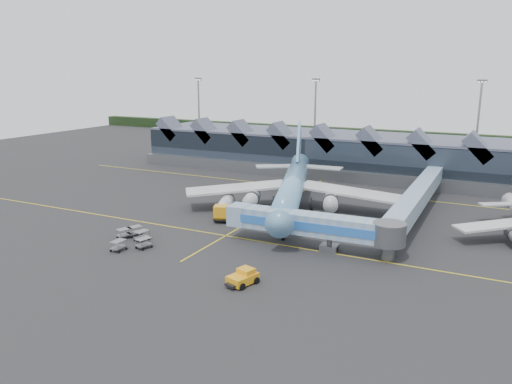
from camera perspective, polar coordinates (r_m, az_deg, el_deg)
The scene contains 10 objects.
ground at distance 83.35m, azimuth -0.72°, elevation -3.44°, with size 260.00×260.00×0.00m, color #252527.
taxi_stripes at distance 91.99m, azimuth 2.13°, elevation -1.80°, with size 120.00×60.00×0.01m.
tree_line_far at distance 185.82m, azimuth 15.10°, elevation 6.21°, with size 260.00×4.00×4.00m, color black.
terminal at distance 126.79m, azimuth 7.09°, elevation 4.63°, with size 90.00×22.25×12.52m.
light_masts at distance 135.03m, azimuth 20.02°, elevation 7.72°, with size 132.40×42.56×22.45m.
main_airliner at distance 90.15m, azimuth 4.20°, elevation 0.68°, with size 37.93×44.69×14.73m.
jet_bridge at distance 70.26m, azimuth 7.54°, elevation -3.90°, with size 25.67×4.74×5.20m.
fuel_truck at distance 86.32m, azimuth -3.54°, elevation -1.63°, with size 5.24×9.45×3.20m.
pushback_tug at distance 59.67m, azimuth -1.51°, elevation -9.74°, with size 3.39×4.42×1.79m.
baggage_carts at distance 75.49m, azimuth -13.91°, elevation -5.03°, with size 7.42×8.46×1.49m.
Camera 1 is at (36.56, -70.80, 24.46)m, focal length 35.00 mm.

